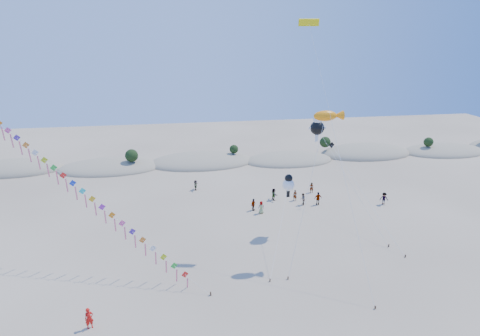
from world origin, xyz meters
The scene contains 9 objects.
dune_ridge centered at (1.06, 45.14, 0.11)m, with size 145.30×11.49×5.57m.
kite_train centered at (-15.18, 14.59, 9.09)m, with size 25.34×15.87×18.03m.
fish_kite centered at (10.55, 12.40, 14.71)m, with size 6.42×5.53×15.27m.
cartoon_kite_low centered at (8.16, 17.00, 6.05)m, with size 5.02×10.37×7.18m.
cartoon_kite_high centered at (11.66, 18.26, 12.33)m, with size 7.71×7.46×13.64m.
parafoil_kite centered at (9.77, 16.93, 22.74)m, with size 3.26×15.80×23.79m.
dark_kite centered at (17.12, 19.86, 5.56)m, with size 3.16×15.68×8.62m.
flyer_foreground centered at (-11.76, 3.53, 0.91)m, with size 0.66×0.44×1.82m, color red.
beachgoers centered at (10.81, 25.38, 0.84)m, with size 26.20×10.75×1.83m.
Camera 1 is at (-4.12, -24.32, 22.39)m, focal length 30.00 mm.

